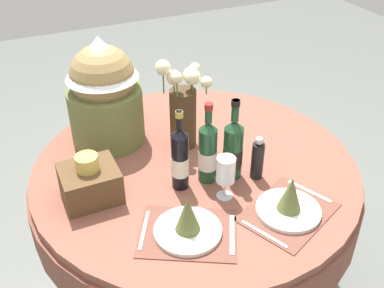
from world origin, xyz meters
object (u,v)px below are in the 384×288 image
Objects in this scene: place_setting_left at (188,223)px; flower_vase at (183,107)px; wine_bottle_centre at (233,149)px; pepper_mill at (258,159)px; wine_bottle_left at (207,152)px; woven_basket_side_left at (90,182)px; wine_glass_right at (226,171)px; wine_bottle_rear at (180,159)px; place_setting_right at (289,203)px; gift_tub_back_left at (104,88)px; dining_table at (195,187)px.

place_setting_left is 1.01× the size of flower_vase.
pepper_mill is at bearing -29.21° from wine_bottle_centre.
wine_bottle_left reaches higher than woven_basket_side_left.
woven_basket_side_left is (-0.47, 0.21, -0.05)m from wine_glass_right.
wine_bottle_left is at bearing -93.98° from flower_vase.
wine_bottle_rear reaches higher than pepper_mill.
flower_vase is 1.20× the size of wine_bottle_centre.
wine_bottle_rear is (0.08, 0.25, 0.09)m from place_setting_left.
wine_bottle_left is 0.21m from pepper_mill.
place_setting_right is 0.91m from gift_tub_back_left.
wine_bottle_rear is (-0.13, -0.26, -0.06)m from flower_vase.
dining_table is 4.11× the size of wine_bottle_rear.
wine_bottle_centre is 0.57m from woven_basket_side_left.
flower_vase reaches higher than woven_basket_side_left.
pepper_mill is at bearing 88.77° from place_setting_right.
dining_table is at bearing 3.67° from woven_basket_side_left.
place_setting_right is at bearing -45.94° from wine_bottle_rear.
pepper_mill is (0.17, 0.06, -0.04)m from wine_glass_right.
flower_vase reaches higher than wine_bottle_left.
wine_bottle_centre reaches higher than woven_basket_side_left.
wine_glass_right is (0.13, -0.13, -0.01)m from wine_bottle_rear.
wine_glass_right is (0.01, -0.24, 0.25)m from dining_table.
place_setting_left is at bearing -52.38° from woven_basket_side_left.
flower_vase is at bearing 67.76° from place_setting_left.
place_setting_right is 2.31× the size of wine_glass_right.
wine_glass_right is (-0.17, 0.18, 0.08)m from place_setting_right.
wine_bottle_rear is 0.69× the size of gift_tub_back_left.
place_setting_right is 1.95× the size of woven_basket_side_left.
woven_basket_side_left reaches higher than wine_glass_right.
woven_basket_side_left is (-0.34, 0.08, -0.06)m from wine_bottle_rear.
dining_table is 0.29m from wine_bottle_left.
pepper_mill is (0.17, -0.34, -0.11)m from flower_vase.
place_setting_left is 0.74m from gift_tub_back_left.
gift_tub_back_left is at bearing 121.31° from place_setting_right.
place_setting_right is (0.18, -0.42, 0.18)m from dining_table.
wine_bottle_centre is 1.02× the size of wine_bottle_rear.
woven_basket_side_left reaches higher than place_setting_left.
wine_bottle_left is at bearing 52.17° from place_setting_left.
pepper_mill is (0.39, 0.18, 0.04)m from place_setting_left.
wine_bottle_centre is at bearing 150.79° from pepper_mill.
wine_bottle_centre is (0.11, -0.02, -0.00)m from wine_bottle_left.
wine_bottle_left is 0.54m from gift_tub_back_left.
place_setting_left is 1.21× the size of wine_bottle_centre.
dining_table is 2.84× the size of gift_tub_back_left.
wine_bottle_rear reaches higher than place_setting_left.
gift_tub_back_left is (-0.29, 0.18, 0.06)m from flower_vase.
dining_table is 4.03× the size of wine_bottle_left.
wine_bottle_rear is 0.49m from gift_tub_back_left.
place_setting_right is 1.22× the size of wine_bottle_rear.
gift_tub_back_left is (-0.28, 0.34, 0.39)m from dining_table.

